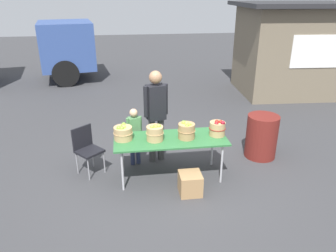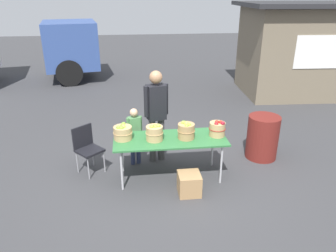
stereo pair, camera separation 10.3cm
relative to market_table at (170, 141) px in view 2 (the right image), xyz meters
name	(u,v)px [view 2 (the right image)]	position (x,y,z in m)	size (l,w,h in m)	color
ground_plane	(170,176)	(0.00, 0.00, -0.71)	(40.00, 40.00, 0.00)	#38383A
market_table	(170,141)	(0.00, 0.00, 0.00)	(1.90, 0.76, 0.75)	#2D6B38
apple_basket_green_0	(123,132)	(-0.79, 0.07, 0.17)	(0.33, 0.33, 0.27)	tan
apple_basket_green_1	(155,133)	(-0.26, -0.03, 0.18)	(0.30, 0.30, 0.29)	tan
apple_basket_green_2	(186,130)	(0.27, -0.02, 0.19)	(0.30, 0.30, 0.30)	#A87F51
apple_basket_red_0	(217,129)	(0.81, 0.01, 0.17)	(0.29, 0.29, 0.29)	tan
vendor_adult	(156,110)	(-0.17, 0.64, 0.33)	(0.45, 0.31, 1.76)	#3F3F3F
child_customer	(135,132)	(-0.59, 0.54, -0.05)	(0.29, 0.20, 1.11)	#262D4C
food_kiosk	(295,49)	(4.48, 4.63, 0.68)	(3.66, 3.10, 2.74)	#726651
folding_chair	(87,146)	(-1.44, 0.37, -0.20)	(0.56, 0.56, 0.86)	black
trash_barrel	(263,137)	(1.88, 0.52, -0.28)	(0.60, 0.60, 0.85)	maroon
produce_crate	(189,184)	(0.24, -0.54, -0.53)	(0.36, 0.36, 0.36)	#A87F51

